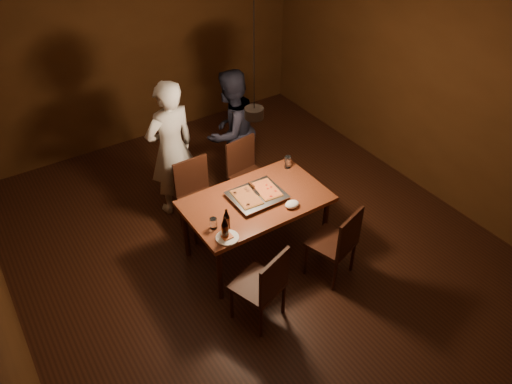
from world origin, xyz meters
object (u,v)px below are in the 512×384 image
chair_near_right (339,239)px  beer_bottle_a (225,228)px  chair_far_left (196,190)px  pendant_lamp (254,112)px  chair_near_left (265,282)px  pizza_tray (257,196)px  dining_table (256,205)px  diner_dark (231,131)px  chair_far_right (246,168)px  plate_slice (227,238)px  beer_bottle_b (227,220)px  diner_white (171,149)px

chair_near_right → beer_bottle_a: 1.21m
chair_far_left → pendant_lamp: pendant_lamp is taller
chair_near_left → pizza_tray: 1.01m
dining_table → chair_near_left: (-0.45, -0.84, -0.14)m
pizza_tray → beer_bottle_a: 0.69m
dining_table → diner_dark: 1.35m
chair_far_right → pizza_tray: chair_far_right is taller
chair_near_right → plate_slice: 1.16m
chair_far_right → beer_bottle_b: size_ratio=1.99×
chair_near_left → beer_bottle_a: size_ratio=2.05×
chair_far_left → plate_slice: size_ratio=2.16×
beer_bottle_b → plate_slice: size_ratio=1.09×
chair_near_right → pendant_lamp: pendant_lamp is taller
plate_slice → chair_far_left: bearing=78.5°
chair_far_right → diner_dark: size_ratio=0.30×
chair_far_left → beer_bottle_b: (-0.16, -0.98, 0.33)m
chair_far_left → pendant_lamp: size_ratio=0.44×
chair_near_right → diner_dark: bearing=74.2°
pizza_tray → beer_bottle_b: 0.58m
beer_bottle_a → diner_white: bearing=83.2°
chair_far_right → beer_bottle_b: 1.39m
dining_table → beer_bottle_b: bearing=-154.7°
chair_far_left → chair_near_right: same height
diner_white → diner_dark: (0.84, 0.05, -0.06)m
chair_far_left → pizza_tray: 0.85m
pizza_tray → pendant_lamp: 0.99m
chair_near_right → pendant_lamp: size_ratio=0.48×
diner_white → chair_far_right: bearing=143.4°
beer_bottle_b → chair_near_right: bearing=-28.6°
pendant_lamp → chair_near_left: bearing=-117.5°
chair_near_right → diner_dark: diner_dark is taller
chair_far_right → chair_near_right: size_ratio=0.92×
dining_table → beer_bottle_b: size_ratio=6.16×
chair_near_right → diner_dark: 2.06m
pendant_lamp → chair_near_right: bearing=-58.9°
chair_near_left → chair_near_right: size_ratio=1.01×
pizza_tray → diner_dark: diner_dark is taller
plate_slice → pendant_lamp: pendant_lamp is taller
chair_far_right → pizza_tray: (-0.36, -0.78, 0.24)m
plate_slice → beer_bottle_a: bearing=129.6°
dining_table → chair_near_left: 0.96m
dining_table → chair_far_left: bearing=114.0°
chair_far_right → dining_table: bearing=57.7°
chair_near_right → chair_far_left: bearing=101.6°
chair_near_right → beer_bottle_b: size_ratio=2.16×
dining_table → chair_far_left: size_ratio=3.09×
dining_table → diner_dark: size_ratio=0.94×
beer_bottle_a → diner_white: (0.18, 1.55, -0.02)m
diner_dark → pendant_lamp: bearing=51.2°
beer_bottle_a → beer_bottle_b: 0.12m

